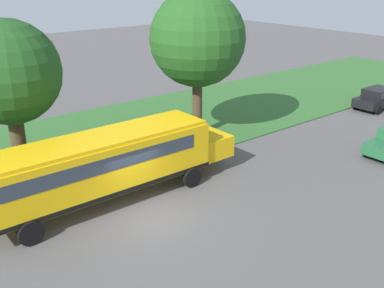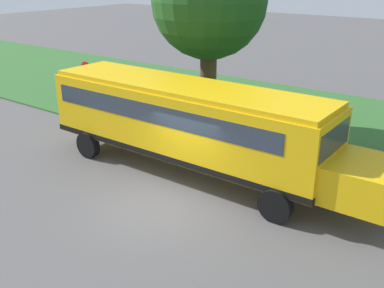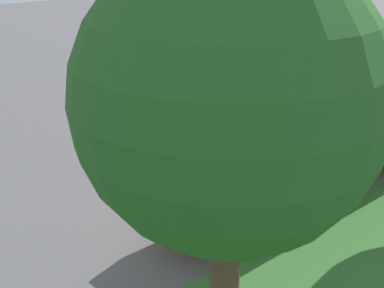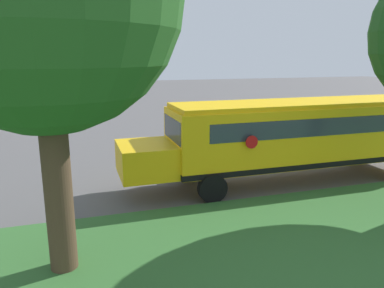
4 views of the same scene
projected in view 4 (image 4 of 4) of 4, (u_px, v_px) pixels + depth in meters
ground_plane at (249, 164)px, 17.19m from camera, size 120.00×120.00×0.00m
school_bus at (296, 133)px, 14.59m from camera, size 2.85×12.42×3.16m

